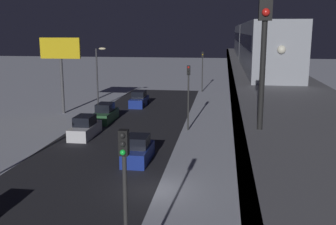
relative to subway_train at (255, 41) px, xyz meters
name	(u,v)px	position (x,y,z in m)	size (l,w,h in m)	color
ground_plane	(153,190)	(7.06, 16.74, -8.67)	(240.00, 240.00, 0.00)	silver
avenue_asphalt	(72,185)	(12.34, 16.74, -8.67)	(11.00, 82.56, 0.01)	#28282D
elevated_railway	(273,98)	(0.09, 16.74, -2.69)	(5.00, 82.56, 6.90)	slate
subway_train	(255,41)	(0.00, 0.00, 0.00)	(2.94, 36.87, 3.40)	#999EA8
rail_signal	(264,34)	(1.82, 27.90, 0.95)	(0.36, 0.41, 4.00)	black
sedan_blue	(139,100)	(13.74, -10.35, -7.89)	(1.91, 4.64, 1.97)	navy
sedan_blue_2	(138,151)	(9.14, 11.42, -7.88)	(1.80, 4.22, 1.97)	navy
sedan_green	(105,114)	(15.54, -1.17, -7.88)	(1.80, 4.75, 1.97)	#2D6038
sedan_white	(85,128)	(15.54, 5.21, -7.88)	(1.80, 4.68, 1.97)	silver
traffic_light_near	(125,190)	(6.24, 26.65, -4.48)	(0.32, 0.44, 6.40)	#2D2D2D
traffic_light_mid	(188,88)	(6.24, 1.50, -4.48)	(0.32, 0.44, 6.40)	#2D2D2D
traffic_light_far	(202,66)	(6.24, -23.66, -4.48)	(0.32, 0.44, 6.40)	#2D2D2D
commercial_billboard	(61,56)	(21.74, -4.58, -1.85)	(4.80, 0.36, 8.90)	#4C4C51
street_lamp_far	(99,70)	(18.42, -8.26, -3.86)	(1.35, 0.44, 7.65)	#38383D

